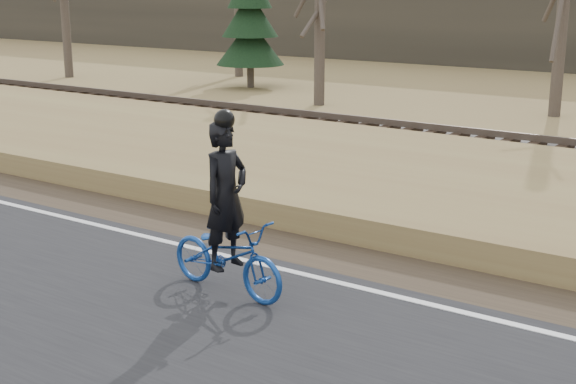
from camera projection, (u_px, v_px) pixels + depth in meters
The scene contains 10 objects.
ground at pixel (30, 217), 13.87m from camera, with size 120.00×120.00×0.00m, color olive.
edge_line at pixel (39, 211), 14.02m from camera, with size 120.00×0.12×0.01m, color silver.
shoulder at pixel (83, 201), 14.83m from camera, with size 120.00×1.60×0.04m, color #473A2B.
embankment at pixel (190, 161), 17.17m from camera, with size 120.00×5.00×0.44m, color olive.
ballast at pixel (290, 134), 20.20m from camera, with size 120.00×3.00×0.45m, color slate.
railroad at pixel (290, 122), 20.13m from camera, with size 120.00×2.40×0.29m.
treeline_backdrop at pixel (557, 3), 37.07m from camera, with size 120.00×4.00×6.00m, color #383328.
cyclist at pixel (227, 235), 10.19m from camera, with size 1.93×0.84×2.39m.
bare_tree_near_left at pixel (320, 4), 25.67m from camera, with size 0.36×0.36×6.53m, color #4D4339.
conifer at pixel (250, 15), 30.25m from camera, with size 2.60×2.60×5.73m.
Camera 1 is at (11.19, -8.47, 3.96)m, focal length 50.00 mm.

